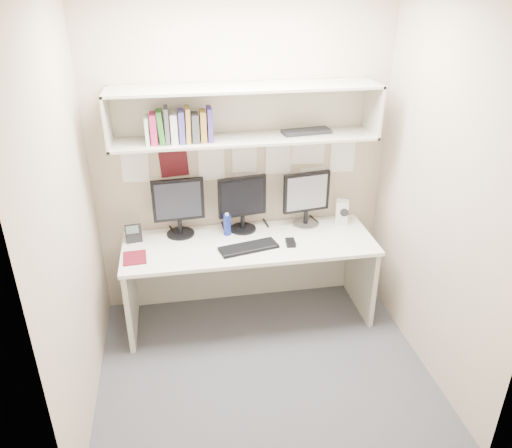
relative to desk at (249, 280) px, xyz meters
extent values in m
cube|color=#424247|center=(0.00, -0.65, -0.37)|extent=(2.40, 2.00, 0.01)
cube|color=tan|center=(0.00, 0.35, 0.93)|extent=(2.40, 0.02, 2.60)
cube|color=tan|center=(0.00, -1.65, 0.93)|extent=(2.40, 0.02, 2.60)
cube|color=tan|center=(-1.20, -0.65, 0.93)|extent=(0.02, 2.00, 2.60)
cube|color=tan|center=(1.20, -0.65, 0.93)|extent=(0.02, 2.00, 2.60)
cube|color=white|center=(0.00, -0.01, 0.35)|extent=(2.00, 0.70, 0.03)
cube|color=beige|center=(0.00, 0.32, -0.02)|extent=(1.96, 0.02, 0.70)
cube|color=beige|center=(0.00, 0.16, 1.16)|extent=(2.00, 0.38, 0.02)
cube|color=beige|center=(0.00, 0.16, 1.54)|extent=(2.00, 0.38, 0.02)
cube|color=beige|center=(0.00, 0.34, 1.35)|extent=(2.00, 0.02, 0.40)
cube|color=beige|center=(-0.99, 0.16, 1.35)|extent=(0.02, 0.38, 0.40)
cube|color=beige|center=(0.99, 0.16, 1.35)|extent=(0.02, 0.38, 0.40)
cylinder|color=black|center=(-0.54, 0.21, 0.37)|extent=(0.23, 0.23, 0.02)
cylinder|color=black|center=(-0.54, 0.21, 0.44)|extent=(0.04, 0.04, 0.11)
cube|color=black|center=(-0.54, 0.22, 0.67)|extent=(0.41, 0.06, 0.35)
cube|color=black|center=(-0.54, 0.20, 0.67)|extent=(0.36, 0.03, 0.30)
cylinder|color=black|center=(-0.02, 0.21, 0.37)|extent=(0.22, 0.22, 0.02)
cylinder|color=black|center=(-0.02, 0.21, 0.43)|extent=(0.04, 0.04, 0.11)
cube|color=black|center=(-0.02, 0.22, 0.66)|extent=(0.40, 0.10, 0.34)
cube|color=black|center=(-0.02, 0.20, 0.66)|extent=(0.35, 0.06, 0.29)
cylinder|color=#A5A5AA|center=(0.52, 0.21, 0.37)|extent=(0.22, 0.22, 0.02)
cylinder|color=black|center=(0.52, 0.21, 0.44)|extent=(0.04, 0.04, 0.11)
cube|color=black|center=(0.52, 0.22, 0.66)|extent=(0.40, 0.09, 0.34)
cube|color=#ABABB0|center=(0.52, 0.20, 0.66)|extent=(0.35, 0.06, 0.29)
cube|color=black|center=(-0.02, -0.12, 0.37)|extent=(0.48, 0.26, 0.02)
cube|color=black|center=(0.31, -0.11, 0.38)|extent=(0.08, 0.12, 0.03)
cube|color=silver|center=(0.83, 0.19, 0.47)|extent=(0.13, 0.13, 0.21)
cylinder|color=black|center=(0.83, 0.14, 0.49)|extent=(0.07, 0.03, 0.07)
cylinder|color=navy|center=(-0.16, 0.15, 0.45)|extent=(0.06, 0.06, 0.17)
cylinder|color=white|center=(-0.16, 0.15, 0.54)|extent=(0.03, 0.03, 0.02)
cube|color=maroon|center=(-0.89, -0.12, 0.37)|extent=(0.18, 0.22, 0.01)
cube|color=black|center=(-0.91, 0.18, 0.42)|extent=(0.14, 0.12, 0.12)
cube|color=#4C6659|center=(-0.91, 0.12, 0.49)|extent=(0.10, 0.02, 0.06)
cube|color=silver|center=(-0.72, 0.12, 1.27)|extent=(0.03, 0.16, 0.19)
cube|color=#B32151|center=(-0.67, 0.12, 1.28)|extent=(0.05, 0.16, 0.22)
cube|color=#236421|center=(-0.62, 0.12, 1.29)|extent=(0.04, 0.16, 0.24)
cube|color=#434247|center=(-0.58, 0.12, 1.30)|extent=(0.03, 0.16, 0.26)
cube|color=silver|center=(-0.53, 0.12, 1.28)|extent=(0.05, 0.16, 0.21)
cube|color=#413689|center=(-0.47, 0.12, 1.29)|extent=(0.04, 0.16, 0.23)
cube|color=olive|center=(-0.43, 0.12, 1.30)|extent=(0.03, 0.16, 0.25)
cube|color=#363638|center=(-0.37, 0.12, 1.27)|extent=(0.05, 0.16, 0.20)
cube|color=olive|center=(-0.32, 0.12, 1.29)|extent=(0.04, 0.16, 0.22)
cube|color=navy|center=(-0.27, 0.12, 1.30)|extent=(0.03, 0.16, 0.24)
cube|color=black|center=(0.48, 0.18, 1.19)|extent=(0.39, 0.19, 0.03)
camera|label=1|loc=(-0.54, -3.46, 2.26)|focal=35.00mm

